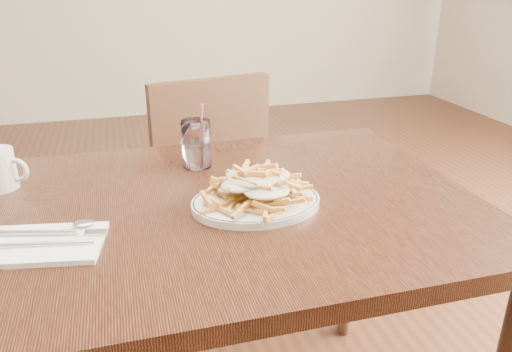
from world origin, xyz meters
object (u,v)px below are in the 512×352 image
object	(u,v)px
table	(203,235)
chair_far	(203,179)
loaded_fries	(256,183)
water_glass	(196,147)
fries_plate	(256,202)

from	to	relation	value
table	chair_far	world-z (taller)	chair_far
table	loaded_fries	bearing A→B (deg)	-23.07
loaded_fries	water_glass	bearing A→B (deg)	106.75
chair_far	fries_plate	distance (m)	0.79
fries_plate	loaded_fries	size ratio (longest dim) A/B	1.50
fries_plate	loaded_fries	bearing A→B (deg)	0.00
loaded_fries	chair_far	bearing A→B (deg)	89.35
table	fries_plate	size ratio (longest dim) A/B	3.58
table	fries_plate	xyz separation A→B (m)	(0.11, -0.05, 0.09)
water_glass	chair_far	bearing A→B (deg)	79.46
table	fries_plate	distance (m)	0.15
chair_far	water_glass	bearing A→B (deg)	-100.54
table	fries_plate	world-z (taller)	fries_plate
loaded_fries	water_glass	xyz separation A→B (m)	(-0.08, 0.27, -0.00)
chair_far	loaded_fries	distance (m)	0.80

